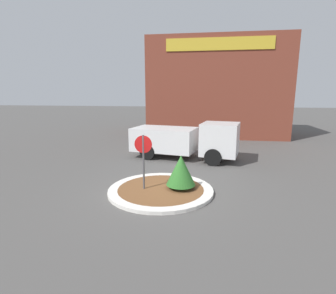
{
  "coord_description": "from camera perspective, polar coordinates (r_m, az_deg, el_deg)",
  "views": [
    {
      "loc": [
        1.64,
        -9.04,
        3.61
      ],
      "look_at": [
        -0.11,
        2.53,
        1.17
      ],
      "focal_mm": 28.0,
      "sensor_mm": 36.0,
      "label": 1
    }
  ],
  "objects": [
    {
      "name": "storefront_building",
      "position": [
        23.46,
        10.47,
        12.4
      ],
      "size": [
        11.12,
        6.07,
        7.89
      ],
      "color": "brown",
      "rests_on": "ground_plane"
    },
    {
      "name": "island_shrub",
      "position": [
        9.65,
        2.82,
        -5.05
      ],
      "size": [
        1.08,
        1.08,
        1.25
      ],
      "color": "brown",
      "rests_on": "traffic_island"
    },
    {
      "name": "stop_sign",
      "position": [
        9.47,
        -5.38,
        -1.4
      ],
      "size": [
        0.64,
        0.07,
        2.13
      ],
      "color": "#4C4C51",
      "rests_on": "ground_plane"
    },
    {
      "name": "traffic_island",
      "position": [
        9.85,
        -1.58,
        -9.35
      ],
      "size": [
        3.88,
        3.88,
        0.12
      ],
      "color": "silver",
      "rests_on": "ground_plane"
    },
    {
      "name": "utility_truck",
      "position": [
        14.44,
        3.85,
        1.64
      ],
      "size": [
        6.05,
        3.09,
        2.05
      ],
      "rotation": [
        0.0,
        0.0,
        -0.19
      ],
      "color": "silver",
      "rests_on": "ground_plane"
    },
    {
      "name": "ground_plane",
      "position": [
        9.87,
        -1.58,
        -9.68
      ],
      "size": [
        120.0,
        120.0,
        0.0
      ],
      "primitive_type": "plane",
      "color": "#514F4C"
    }
  ]
}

